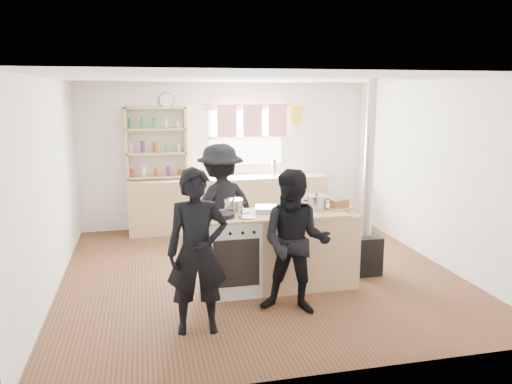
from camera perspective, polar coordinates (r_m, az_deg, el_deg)
ground at (r=6.68m, az=0.27°, el=-9.14°), size 5.00×5.00×0.01m
back_counter at (r=8.64m, az=-3.06°, el=-1.26°), size 3.40×0.55×0.90m
shelving_unit at (r=8.48m, az=-11.33°, el=5.57°), size 1.00×0.28×1.20m
thermos at (r=8.71m, az=2.11°, el=2.74°), size 0.10×0.10×0.26m
cooking_island at (r=6.06m, az=2.80°, el=-6.63°), size 1.97×0.64×0.93m
skillet_greens at (r=5.71m, az=-3.93°, el=-2.63°), size 0.35×0.35×0.05m
roast_tray at (r=5.96m, az=1.71°, el=-1.93°), size 0.41×0.35×0.06m
stockpot_stove at (r=5.93m, az=-2.58°, el=-1.58°), size 0.22×0.22×0.18m
stockpot_counter at (r=6.13m, az=6.93°, el=-1.15°), size 0.26×0.26×0.20m
bread_board at (r=6.17m, az=9.51°, el=-1.48°), size 0.33×0.28×0.12m
flue_heater at (r=6.61m, az=12.51°, el=-3.71°), size 0.35×0.35×2.50m
person_near_left at (r=4.89m, az=-6.73°, el=-6.79°), size 0.62×0.43×1.64m
person_near_right at (r=5.30m, az=4.51°, el=-5.77°), size 0.93×0.85×1.55m
person_far at (r=6.65m, az=-4.07°, el=-1.68°), size 1.24×1.00×1.68m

